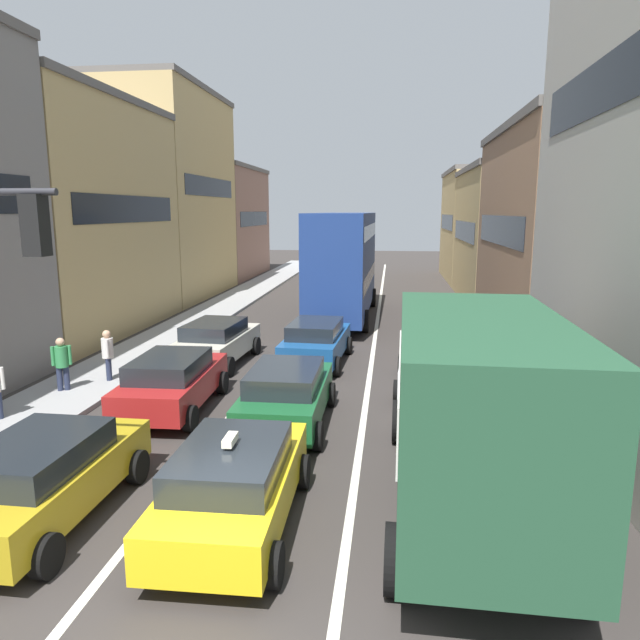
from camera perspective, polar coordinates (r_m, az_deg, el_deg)
ground_plane at (r=8.63m, az=-11.01°, el=-26.07°), size 140.00×140.00×0.00m
sidewalk_left at (r=28.48m, az=-11.47°, el=0.26°), size 2.60×64.00×0.14m
lane_stripe_left at (r=27.32m, az=-1.47°, el=-0.10°), size 0.16×60.00×0.01m
lane_stripe_right at (r=27.03m, az=5.68°, el=-0.27°), size 0.16×60.00×0.01m
building_row_left at (r=31.51m, az=-20.24°, el=10.25°), size 7.20×43.90×12.21m
building_row_right at (r=26.95m, az=23.83°, el=9.86°), size 7.20×43.90×14.12m
removalist_box_truck at (r=10.06m, az=14.81°, el=-7.99°), size 2.82×7.75×3.58m
taxi_centre_lane_front at (r=9.82m, az=-8.53°, el=-15.65°), size 2.11×4.33×1.66m
sedan_left_lane_front at (r=10.95m, az=-25.75°, el=-13.77°), size 2.10×4.32×1.49m
sedan_centre_lane_second at (r=14.06m, az=-3.33°, el=-7.29°), size 2.08×4.31×1.49m
wagon_left_lane_second at (r=15.52m, az=-14.44°, el=-5.88°), size 2.18×4.36×1.49m
hatchback_centre_lane_third at (r=19.58m, az=-0.39°, el=-2.08°), size 2.24×4.39×1.49m
sedan_left_lane_third at (r=19.87m, az=-10.22°, el=-2.06°), size 2.27×4.40×1.49m
sedan_right_lane_behind_truck at (r=17.09m, az=11.03°, el=-4.19°), size 2.25×4.39×1.49m
bus_mid_queue_primary at (r=27.64m, az=2.36°, el=5.93°), size 2.91×10.53×5.06m
pedestrian_mid_sidewalk at (r=17.79m, az=-24.22°, el=-3.87°), size 0.49×0.34×1.66m
pedestrian_far_sidewalk at (r=18.39m, az=-20.30°, el=-3.13°), size 0.34×0.50×1.66m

